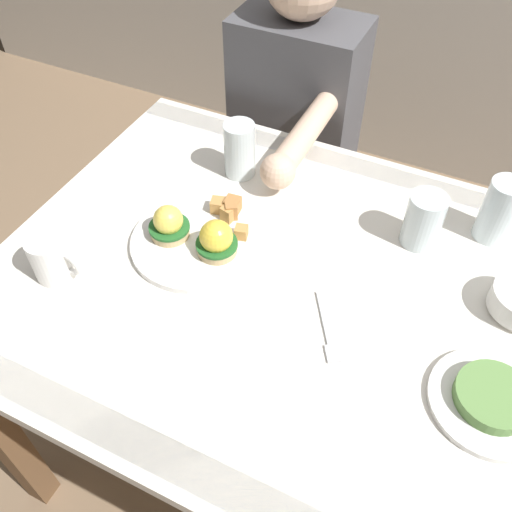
% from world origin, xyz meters
% --- Properties ---
extents(ground_plane, '(6.00, 6.00, 0.00)m').
position_xyz_m(ground_plane, '(0.00, 0.00, 0.00)').
color(ground_plane, '#7F664C').
extents(dining_table, '(1.20, 0.90, 0.74)m').
position_xyz_m(dining_table, '(0.00, 0.00, 0.63)').
color(dining_table, white).
rests_on(dining_table, ground_plane).
extents(eggs_benedict_plate, '(0.27, 0.27, 0.09)m').
position_xyz_m(eggs_benedict_plate, '(-0.23, 0.01, 0.76)').
color(eggs_benedict_plate, white).
rests_on(eggs_benedict_plate, dining_table).
extents(coffee_mug, '(0.11, 0.08, 0.09)m').
position_xyz_m(coffee_mug, '(-0.44, -0.18, 0.79)').
color(coffee_mug, white).
rests_on(coffee_mug, dining_table).
extents(fork, '(0.10, 0.14, 0.00)m').
position_xyz_m(fork, '(0.09, -0.08, 0.74)').
color(fork, silver).
rests_on(fork, dining_table).
extents(water_glass_near, '(0.07, 0.07, 0.13)m').
position_xyz_m(water_glass_near, '(-0.26, 0.26, 0.80)').
color(water_glass_near, silver).
rests_on(water_glass_near, dining_table).
extents(water_glass_far, '(0.07, 0.07, 0.14)m').
position_xyz_m(water_glass_far, '(0.30, 0.30, 0.80)').
color(water_glass_far, silver).
rests_on(water_glass_far, dining_table).
extents(water_glass_extra, '(0.08, 0.08, 0.12)m').
position_xyz_m(water_glass_extra, '(0.17, 0.22, 0.79)').
color(water_glass_extra, silver).
rests_on(water_glass_extra, dining_table).
extents(side_plate, '(0.20, 0.20, 0.04)m').
position_xyz_m(side_plate, '(0.37, -0.10, 0.75)').
color(side_plate, white).
rests_on(side_plate, dining_table).
extents(diner_person, '(0.34, 0.54, 1.14)m').
position_xyz_m(diner_person, '(-0.27, 0.60, 0.65)').
color(diner_person, '#33333D').
rests_on(diner_person, ground_plane).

